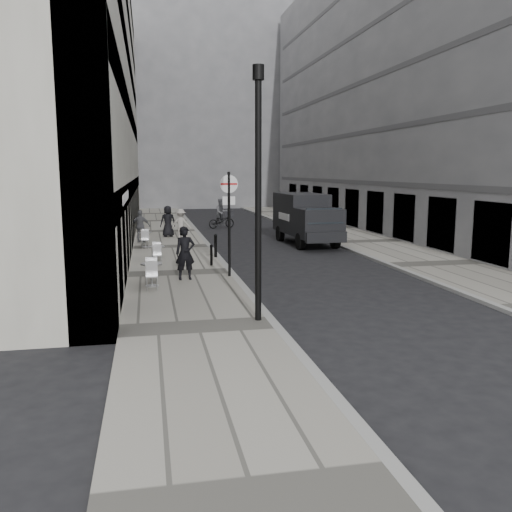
{
  "coord_description": "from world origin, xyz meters",
  "views": [
    {
      "loc": [
        -3.18,
        -10.84,
        4.09
      ],
      "look_at": [
        0.16,
        5.87,
        1.4
      ],
      "focal_mm": 38.0,
      "sensor_mm": 36.0,
      "label": 1
    }
  ],
  "objects_px": {
    "walking_man": "(185,253)",
    "cyclist": "(221,217)",
    "sign_post": "(229,210)",
    "lamppost": "(258,182)",
    "panel_van": "(305,216)"
  },
  "relations": [
    {
      "from": "walking_man",
      "to": "cyclist",
      "type": "bearing_deg",
      "value": 73.28
    },
    {
      "from": "walking_man",
      "to": "sign_post",
      "type": "height_order",
      "value": "sign_post"
    },
    {
      "from": "lamppost",
      "to": "cyclist",
      "type": "distance_m",
      "value": 24.93
    },
    {
      "from": "sign_post",
      "to": "cyclist",
      "type": "height_order",
      "value": "sign_post"
    },
    {
      "from": "sign_post",
      "to": "lamppost",
      "type": "bearing_deg",
      "value": -91.53
    },
    {
      "from": "lamppost",
      "to": "sign_post",
      "type": "bearing_deg",
      "value": 88.55
    },
    {
      "from": "walking_man",
      "to": "sign_post",
      "type": "relative_size",
      "value": 0.5
    },
    {
      "from": "panel_van",
      "to": "walking_man",
      "type": "bearing_deg",
      "value": -130.65
    },
    {
      "from": "sign_post",
      "to": "panel_van",
      "type": "height_order",
      "value": "sign_post"
    },
    {
      "from": "lamppost",
      "to": "panel_van",
      "type": "distance_m",
      "value": 16.49
    },
    {
      "from": "walking_man",
      "to": "cyclist",
      "type": "distance_m",
      "value": 19.15
    },
    {
      "from": "walking_man",
      "to": "panel_van",
      "type": "relative_size",
      "value": 0.32
    },
    {
      "from": "lamppost",
      "to": "panel_van",
      "type": "xyz_separation_m",
      "value": [
        5.81,
        15.27,
        -2.21
      ]
    },
    {
      "from": "sign_post",
      "to": "walking_man",
      "type": "bearing_deg",
      "value": -168.36
    },
    {
      "from": "walking_man",
      "to": "lamppost",
      "type": "distance_m",
      "value": 6.65
    }
  ]
}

